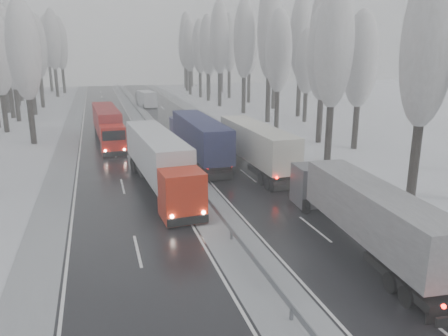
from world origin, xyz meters
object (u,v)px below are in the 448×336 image
truck_cream_box (252,143)px  truck_blue_box (197,136)px  truck_red_white (159,159)px  truck_red_red (107,123)px  box_truck_distant (146,99)px  truck_grey_tarp (362,209)px

truck_cream_box → truck_blue_box: bearing=134.5°
truck_blue_box → truck_red_white: 9.31m
truck_cream_box → truck_red_red: bearing=127.0°
truck_blue_box → truck_red_red: truck_blue_box is taller
truck_red_white → box_truck_distant: bearing=81.0°
box_truck_distant → truck_red_red: (-8.21, -33.11, 0.81)m
truck_grey_tarp → truck_red_red: truck_red_red is taller
box_truck_distant → truck_red_red: size_ratio=0.53×
truck_red_red → truck_red_white: bearing=-83.4°
truck_grey_tarp → box_truck_distant: (-3.92, 65.76, -0.65)m
box_truck_distant → truck_red_white: (-5.02, -52.59, 0.95)m
truck_grey_tarp → truck_red_white: size_ratio=0.88×
truck_blue_box → box_truck_distant: 44.62m
truck_blue_box → box_truck_distant: size_ratio=2.03×
truck_grey_tarp → truck_cream_box: (-0.06, 17.13, 0.22)m
truck_red_white → truck_red_red: (-3.18, 19.47, -0.15)m
truck_grey_tarp → truck_blue_box: truck_blue_box is taller
truck_red_white → truck_grey_tarp: bearing=-59.4°
box_truck_distant → truck_red_red: truck_red_red is taller
truck_grey_tarp → truck_blue_box: size_ratio=0.88×
truck_blue_box → truck_red_white: truck_blue_box is taller
box_truck_distant → truck_red_white: size_ratio=0.49×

